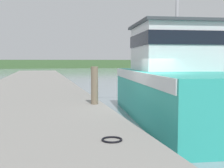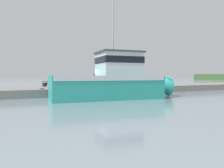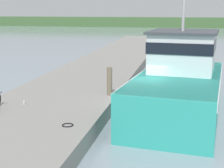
{
  "view_description": "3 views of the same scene",
  "coord_description": "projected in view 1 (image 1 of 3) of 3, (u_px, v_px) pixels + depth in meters",
  "views": [
    {
      "loc": [
        -3.66,
        -9.62,
        2.41
      ],
      "look_at": [
        -1.13,
        0.43,
        1.55
      ],
      "focal_mm": 45.0,
      "sensor_mm": 36.0,
      "label": 1
    },
    {
      "loc": [
        18.65,
        -7.43,
        1.98
      ],
      "look_at": [
        0.25,
        2.0,
        1.18
      ],
      "focal_mm": 35.0,
      "sensor_mm": 36.0,
      "label": 2
    },
    {
      "loc": [
        1.96,
        -15.86,
        5.12
      ],
      "look_at": [
        -1.28,
        -0.32,
        1.61
      ],
      "focal_mm": 55.0,
      "sensor_mm": 36.0,
      "label": 3
    }
  ],
  "objects": [
    {
      "name": "ground_plane",
      "position": [
        144.0,
        126.0,
        10.38
      ],
      "size": [
        320.0,
        320.0,
        0.0
      ],
      "primitive_type": "plane",
      "color": "#84939E"
    },
    {
      "name": "hose_coil",
      "position": [
        112.0,
        140.0,
        5.9
      ],
      "size": [
        0.44,
        0.44,
        0.04
      ],
      "primitive_type": "torus",
      "color": "black",
      "rests_on": "dock_pier"
    },
    {
      "name": "far_shoreline",
      "position": [
        142.0,
        64.0,
        96.42
      ],
      "size": [
        180.0,
        5.0,
        2.7
      ],
      "primitive_type": "cube",
      "color": "#426638",
      "rests_on": "ground_plane"
    },
    {
      "name": "mooring_post",
      "position": [
        95.0,
        85.0,
        10.79
      ],
      "size": [
        0.27,
        0.27,
        1.45
      ],
      "primitive_type": "cylinder",
      "color": "#756651",
      "rests_on": "dock_pier"
    },
    {
      "name": "fishing_boat_main",
      "position": [
        177.0,
        80.0,
        11.83
      ],
      "size": [
        4.89,
        11.22,
        10.71
      ],
      "rotation": [
        0.0,
        0.0,
        -0.12
      ],
      "color": "teal",
      "rests_on": "ground_plane"
    },
    {
      "name": "dock_pier",
      "position": [
        24.0,
        122.0,
        9.31
      ],
      "size": [
        5.92,
        80.0,
        0.74
      ],
      "primitive_type": "cube",
      "color": "gray",
      "rests_on": "ground_plane"
    }
  ]
}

